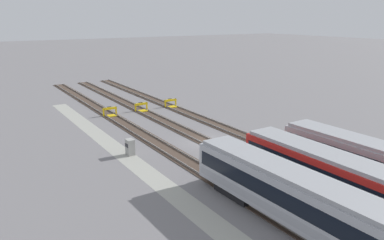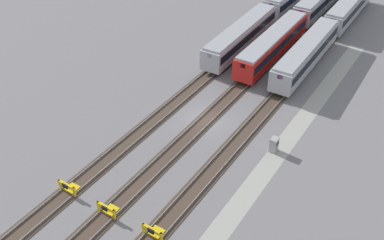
{
  "view_description": "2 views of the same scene",
  "coord_description": "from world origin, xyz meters",
  "px_view_note": "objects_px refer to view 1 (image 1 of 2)",
  "views": [
    {
      "loc": [
        31.76,
        -22.07,
        13.17
      ],
      "look_at": [
        -2.89,
        0.0,
        1.8
      ],
      "focal_mm": 35.0,
      "sensor_mm": 36.0,
      "label": 1
    },
    {
      "loc": [
        -34.9,
        -20.58,
        29.91
      ],
      "look_at": [
        -2.89,
        0.0,
        1.8
      ],
      "focal_mm": 42.0,
      "sensor_mm": 36.0,
      "label": 2
    }
  ],
  "objects_px": {
    "subway_car_front_row_right_inner": "(346,181)",
    "bumper_stop_nearest_track": "(111,112)",
    "electrical_cabinet": "(130,147)",
    "subway_car_back_row_leftmost": "(298,199)",
    "bumper_stop_middle_track": "(171,104)",
    "bumper_stop_near_inner_track": "(142,108)"
  },
  "relations": [
    {
      "from": "bumper_stop_nearest_track",
      "to": "bumper_stop_near_inner_track",
      "type": "distance_m",
      "value": 4.82
    },
    {
      "from": "subway_car_front_row_right_inner",
      "to": "electrical_cabinet",
      "type": "bearing_deg",
      "value": -154.67
    },
    {
      "from": "electrical_cabinet",
      "to": "bumper_stop_nearest_track",
      "type": "bearing_deg",
      "value": 166.27
    },
    {
      "from": "subway_car_front_row_right_inner",
      "to": "bumper_stop_middle_track",
      "type": "xyz_separation_m",
      "value": [
        -33.49,
        4.86,
        -1.53
      ]
    },
    {
      "from": "subway_car_front_row_right_inner",
      "to": "subway_car_back_row_leftmost",
      "type": "xyz_separation_m",
      "value": [
        0.0,
        -4.81,
        0.0
      ]
    },
    {
      "from": "subway_car_front_row_right_inner",
      "to": "bumper_stop_nearest_track",
      "type": "height_order",
      "value": "subway_car_front_row_right_inner"
    },
    {
      "from": "electrical_cabinet",
      "to": "subway_car_back_row_leftmost",
      "type": "bearing_deg",
      "value": 11.67
    },
    {
      "from": "subway_car_front_row_right_inner",
      "to": "subway_car_back_row_leftmost",
      "type": "bearing_deg",
      "value": -90.0
    },
    {
      "from": "bumper_stop_nearest_track",
      "to": "bumper_stop_near_inner_track",
      "type": "height_order",
      "value": "same"
    },
    {
      "from": "subway_car_back_row_leftmost",
      "to": "bumper_stop_middle_track",
      "type": "height_order",
      "value": "subway_car_back_row_leftmost"
    },
    {
      "from": "bumper_stop_nearest_track",
      "to": "bumper_stop_near_inner_track",
      "type": "relative_size",
      "value": 1.0
    },
    {
      "from": "subway_car_front_row_right_inner",
      "to": "electrical_cabinet",
      "type": "relative_size",
      "value": 11.26
    },
    {
      "from": "bumper_stop_nearest_track",
      "to": "bumper_stop_middle_track",
      "type": "xyz_separation_m",
      "value": [
        -0.1,
        9.63,
        0.0
      ]
    },
    {
      "from": "subway_car_front_row_right_inner",
      "to": "bumper_stop_nearest_track",
      "type": "xyz_separation_m",
      "value": [
        -33.39,
        -4.77,
        -1.53
      ]
    },
    {
      "from": "bumper_stop_near_inner_track",
      "to": "bumper_stop_middle_track",
      "type": "xyz_separation_m",
      "value": [
        0.09,
        4.81,
        0.0
      ]
    },
    {
      "from": "subway_car_back_row_leftmost",
      "to": "bumper_stop_near_inner_track",
      "type": "xyz_separation_m",
      "value": [
        -33.58,
        4.85,
        -1.53
      ]
    },
    {
      "from": "subway_car_back_row_leftmost",
      "to": "bumper_stop_near_inner_track",
      "type": "relative_size",
      "value": 9.01
    },
    {
      "from": "bumper_stop_middle_track",
      "to": "electrical_cabinet",
      "type": "height_order",
      "value": "electrical_cabinet"
    },
    {
      "from": "subway_car_front_row_right_inner",
      "to": "bumper_stop_nearest_track",
      "type": "bearing_deg",
      "value": -171.88
    },
    {
      "from": "bumper_stop_middle_track",
      "to": "subway_car_front_row_right_inner",
      "type": "bearing_deg",
      "value": -8.26
    },
    {
      "from": "subway_car_back_row_leftmost",
      "to": "bumper_stop_nearest_track",
      "type": "xyz_separation_m",
      "value": [
        -33.39,
        0.04,
        -1.53
      ]
    },
    {
      "from": "bumper_stop_middle_track",
      "to": "subway_car_back_row_leftmost",
      "type": "bearing_deg",
      "value": -16.1
    }
  ]
}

